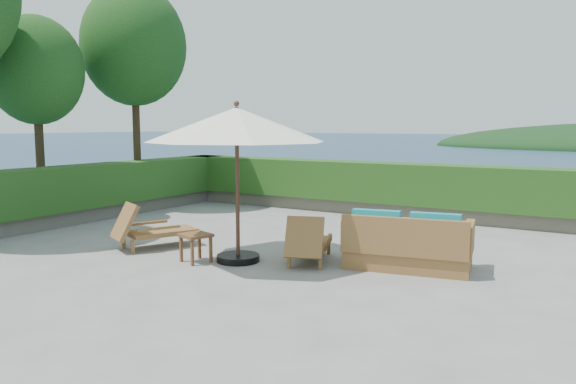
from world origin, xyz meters
The scene contains 13 objects.
ground centered at (0.00, 0.00, 0.00)m, with size 12.00×12.00×0.00m, color gray.
foundation centered at (0.00, 0.00, -1.55)m, with size 12.00×12.00×3.00m, color #4F493F.
planter_wall_far centered at (0.00, 5.60, 0.18)m, with size 12.00×0.60×0.36m, color #716A5A.
planter_wall_left centered at (-5.60, 0.00, 0.18)m, with size 0.60×12.00×0.36m, color #716A5A.
hedge_far centered at (0.00, 5.60, 0.85)m, with size 12.40×0.90×1.00m, color #1F4112.
hedge_left centered at (-5.60, 0.00, 0.85)m, with size 0.90×12.40×1.00m, color #1F4112.
tree_mid centered at (-6.40, 0.50, 3.55)m, with size 2.20×2.20×4.83m.
tree_far centered at (-6.00, 3.20, 4.40)m, with size 2.80×2.80×6.03m.
patio_umbrella centered at (-0.04, -0.28, 2.28)m, with size 3.03×3.03×2.70m.
lounge_left centered at (-2.04, -0.31, 0.37)m, with size 1.23×1.66×0.89m.
lounge_right centered at (1.04, 0.25, 0.36)m, with size 1.08×1.59×0.85m.
side_table centered at (-0.62, -0.69, 0.40)m, with size 0.58×0.58×0.49m.
wicker_loveseat centered at (2.59, 0.74, 0.38)m, with size 2.14×1.36×0.98m.
Camera 1 is at (5.53, -7.82, 2.32)m, focal length 35.00 mm.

